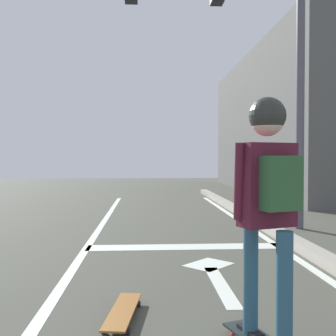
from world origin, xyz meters
The scene contains 7 objects.
lane_line_center centered at (-0.12, 6.00, 0.00)m, with size 0.12×20.00×0.01m, color silver.
stop_bar centered at (1.43, 8.35, 0.00)m, with size 3.11×0.40×0.01m, color silver.
lane_arrow_stem centered at (1.59, 6.45, 0.00)m, with size 0.16×1.40×0.01m, color silver.
lane_arrow_head centered at (1.59, 7.30, 0.00)m, with size 0.56×0.44×0.01m, color silver.
skater centered at (1.62, 4.92, 1.17)m, with size 0.45×0.62×1.71m.
spare_skateboard centered at (0.58, 5.61, 0.07)m, with size 0.31×0.87×0.08m.
traffic_signal_mast centered at (2.48, 9.84, 3.82)m, with size 4.97×0.34×5.44m.
Camera 1 is at (0.78, 2.22, 1.37)m, focal length 42.86 mm.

